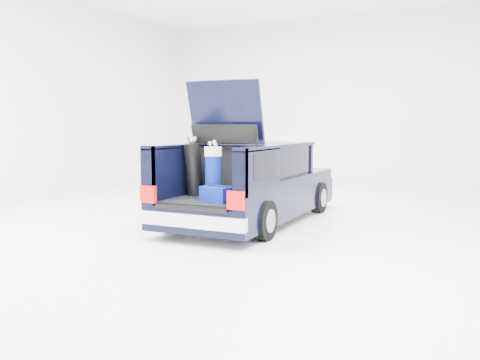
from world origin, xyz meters
The scene contains 6 objects.
ground centered at (0.00, 0.00, 0.00)m, with size 14.00×14.00×0.00m, color white.
car centered at (0.00, 0.11, 0.67)m, with size 1.87×4.65×2.47m.
red_suitcase centered at (0.50, -1.16, 0.85)m, with size 0.37×0.30×0.53m.
black_golf_bag centered at (-0.50, -1.22, 1.03)m, with size 0.32×0.39×0.97m.
blue_golf_bag centered at (-0.07, -1.33, 1.02)m, with size 0.34×0.34×0.93m.
blue_duffel centered at (0.19, -1.67, 0.72)m, with size 0.55×0.43×0.26m.
Camera 1 is at (3.80, -8.38, 1.73)m, focal length 38.00 mm.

